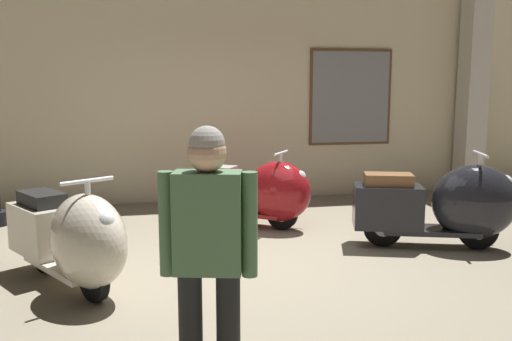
{
  "coord_description": "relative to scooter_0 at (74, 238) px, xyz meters",
  "views": [
    {
      "loc": [
        -1.11,
        -4.84,
        1.72
      ],
      "look_at": [
        0.04,
        0.81,
        0.83
      ],
      "focal_mm": 37.65,
      "sensor_mm": 36.0,
      "label": 1
    }
  ],
  "objects": [
    {
      "name": "scooter_2",
      "position": [
        3.78,
        0.49,
        0.02
      ],
      "size": [
        1.78,
        0.99,
        1.05
      ],
      "rotation": [
        0.0,
        0.0,
        -0.31
      ],
      "color": "black",
      "rests_on": "ground"
    },
    {
      "name": "scooter_0",
      "position": [
        0.0,
        0.0,
        0.0
      ],
      "size": [
        1.29,
        1.64,
        1.01
      ],
      "rotation": [
        0.0,
        0.0,
        -1.0
      ],
      "color": "black",
      "rests_on": "ground"
    },
    {
      "name": "scooter_1",
      "position": [
        1.98,
        1.75,
        -0.02
      ],
      "size": [
        1.55,
        1.26,
        0.96
      ],
      "rotation": [
        0.0,
        0.0,
        -0.6
      ],
      "color": "black",
      "rests_on": "ground"
    },
    {
      "name": "ground_plane",
      "position": [
        1.75,
        0.23,
        -0.46
      ],
      "size": [
        60.0,
        60.0,
        0.0
      ],
      "primitive_type": "plane",
      "color": "gray"
    },
    {
      "name": "showroom_back_wall",
      "position": [
        1.9,
        3.57,
        1.34
      ],
      "size": [
        18.0,
        0.63,
        3.6
      ],
      "color": "beige",
      "rests_on": "ground"
    },
    {
      "name": "visitor_0",
      "position": [
        0.93,
        -1.9,
        0.43
      ],
      "size": [
        0.51,
        0.3,
        1.53
      ],
      "rotation": [
        0.0,
        0.0,
        1.33
      ],
      "color": "black",
      "rests_on": "ground"
    }
  ]
}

